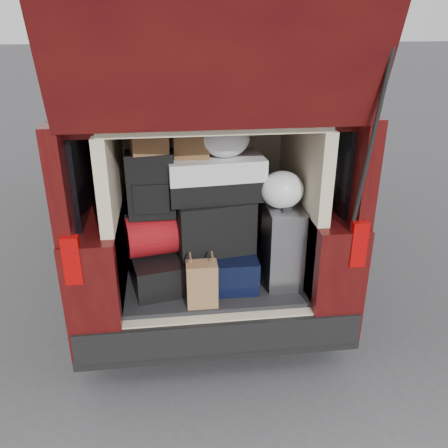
{
  "coord_description": "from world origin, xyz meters",
  "views": [
    {
      "loc": [
        -0.29,
        -2.83,
        2.32
      ],
      "look_at": [
        0.09,
        0.2,
        0.96
      ],
      "focal_mm": 38.0,
      "sensor_mm": 36.0,
      "label": 1
    }
  ],
  "objects_px": {
    "kraft_bag": "(202,284)",
    "black_hardshell": "(161,267)",
    "navy_hardshell": "(223,264)",
    "silver_roller": "(282,244)",
    "twotone_duffel": "(215,177)",
    "backpack": "(151,185)",
    "red_duffel": "(159,234)",
    "black_soft_case": "(214,225)"
  },
  "relations": [
    {
      "from": "kraft_bag",
      "to": "black_hardshell",
      "type": "bearing_deg",
      "value": 128.26
    },
    {
      "from": "navy_hardshell",
      "to": "kraft_bag",
      "type": "distance_m",
      "value": 0.37
    },
    {
      "from": "kraft_bag",
      "to": "navy_hardshell",
      "type": "bearing_deg",
      "value": 61.49
    },
    {
      "from": "red_duffel",
      "to": "backpack",
      "type": "bearing_deg",
      "value": -177.14
    },
    {
      "from": "silver_roller",
      "to": "red_duffel",
      "type": "distance_m",
      "value": 0.87
    },
    {
      "from": "silver_roller",
      "to": "black_soft_case",
      "type": "height_order",
      "value": "black_soft_case"
    },
    {
      "from": "black_hardshell",
      "to": "black_soft_case",
      "type": "bearing_deg",
      "value": -12.88
    },
    {
      "from": "silver_roller",
      "to": "red_duffel",
      "type": "bearing_deg",
      "value": 174.82
    },
    {
      "from": "navy_hardshell",
      "to": "kraft_bag",
      "type": "xyz_separation_m",
      "value": [
        -0.18,
        -0.32,
        0.04
      ]
    },
    {
      "from": "kraft_bag",
      "to": "backpack",
      "type": "xyz_separation_m",
      "value": [
        -0.3,
        0.34,
        0.58
      ]
    },
    {
      "from": "black_hardshell",
      "to": "backpack",
      "type": "relative_size",
      "value": 1.28
    },
    {
      "from": "silver_roller",
      "to": "kraft_bag",
      "type": "xyz_separation_m",
      "value": [
        -0.59,
        -0.25,
        -0.13
      ]
    },
    {
      "from": "red_duffel",
      "to": "silver_roller",
      "type": "bearing_deg",
      "value": -17.88
    },
    {
      "from": "black_hardshell",
      "to": "twotone_duffel",
      "type": "height_order",
      "value": "twotone_duffel"
    },
    {
      "from": "silver_roller",
      "to": "navy_hardshell",
      "type": "bearing_deg",
      "value": 171.6
    },
    {
      "from": "black_hardshell",
      "to": "twotone_duffel",
      "type": "bearing_deg",
      "value": -6.32
    },
    {
      "from": "black_hardshell",
      "to": "red_duffel",
      "type": "distance_m",
      "value": 0.26
    },
    {
      "from": "black_hardshell",
      "to": "red_duffel",
      "type": "height_order",
      "value": "red_duffel"
    },
    {
      "from": "red_duffel",
      "to": "black_soft_case",
      "type": "relative_size",
      "value": 0.85
    },
    {
      "from": "backpack",
      "to": "black_hardshell",
      "type": "bearing_deg",
      "value": 3.76
    },
    {
      "from": "silver_roller",
      "to": "backpack",
      "type": "relative_size",
      "value": 1.29
    },
    {
      "from": "silver_roller",
      "to": "kraft_bag",
      "type": "relative_size",
      "value": 1.84
    },
    {
      "from": "silver_roller",
      "to": "black_soft_case",
      "type": "xyz_separation_m",
      "value": [
        -0.47,
        0.08,
        0.14
      ]
    },
    {
      "from": "black_hardshell",
      "to": "kraft_bag",
      "type": "bearing_deg",
      "value": -62.98
    },
    {
      "from": "backpack",
      "to": "twotone_duffel",
      "type": "height_order",
      "value": "backpack"
    },
    {
      "from": "kraft_bag",
      "to": "red_duffel",
      "type": "height_order",
      "value": "red_duffel"
    },
    {
      "from": "black_soft_case",
      "to": "black_hardshell",
      "type": "bearing_deg",
      "value": 169.27
    },
    {
      "from": "navy_hardshell",
      "to": "twotone_duffel",
      "type": "relative_size",
      "value": 0.85
    },
    {
      "from": "navy_hardshell",
      "to": "backpack",
      "type": "bearing_deg",
      "value": 178.5
    },
    {
      "from": "silver_roller",
      "to": "twotone_duffel",
      "type": "distance_m",
      "value": 0.67
    },
    {
      "from": "silver_roller",
      "to": "black_hardshell",
      "type": "bearing_deg",
      "value": 175.14
    },
    {
      "from": "silver_roller",
      "to": "backpack",
      "type": "bearing_deg",
      "value": 175.57
    },
    {
      "from": "black_hardshell",
      "to": "backpack",
      "type": "xyz_separation_m",
      "value": [
        -0.03,
        -0.0,
        0.62
      ]
    },
    {
      "from": "backpack",
      "to": "twotone_duffel",
      "type": "bearing_deg",
      "value": 3.56
    },
    {
      "from": "black_hardshell",
      "to": "backpack",
      "type": "height_order",
      "value": "backpack"
    },
    {
      "from": "kraft_bag",
      "to": "black_soft_case",
      "type": "bearing_deg",
      "value": 70.65
    },
    {
      "from": "navy_hardshell",
      "to": "silver_roller",
      "type": "distance_m",
      "value": 0.45
    },
    {
      "from": "navy_hardshell",
      "to": "red_duffel",
      "type": "height_order",
      "value": "red_duffel"
    },
    {
      "from": "twotone_duffel",
      "to": "navy_hardshell",
      "type": "bearing_deg",
      "value": -55.79
    },
    {
      "from": "black_hardshell",
      "to": "black_soft_case",
      "type": "relative_size",
      "value": 1.09
    },
    {
      "from": "black_hardshell",
      "to": "twotone_duffel",
      "type": "distance_m",
      "value": 0.76
    },
    {
      "from": "backpack",
      "to": "twotone_duffel",
      "type": "xyz_separation_m",
      "value": [
        0.43,
        0.03,
        0.02
      ]
    }
  ]
}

